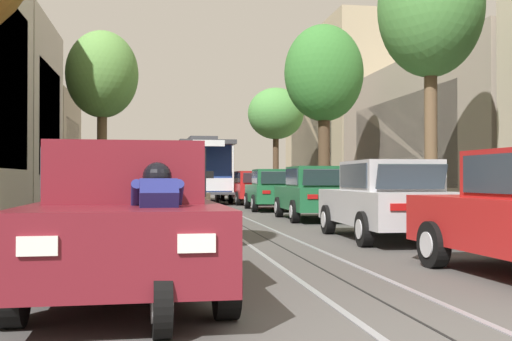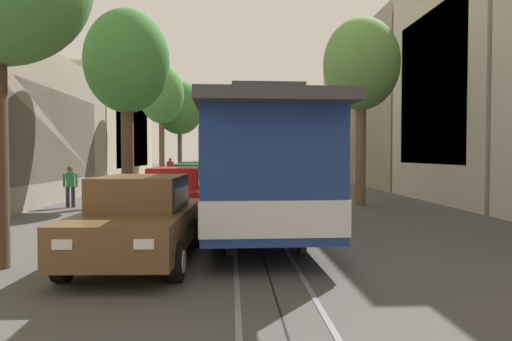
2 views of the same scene
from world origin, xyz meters
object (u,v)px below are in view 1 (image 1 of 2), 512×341
pedestrian_on_left_pavement (362,187)px  parked_car_maroon_near_left (127,218)px  street_tree_kerb_right_second (430,10)px  cable_car_trolley (199,170)px  parked_car_red_fifth_right (252,187)px  street_tree_kerb_right_mid (324,75)px  parked_car_green_fourth_right (274,190)px  motorcycle_with_rider (158,244)px  street_tree_kerb_right_fourth (276,114)px  parked_car_silver_second_right (387,200)px  street_tree_kerb_left_second (102,76)px  parked_car_beige_second_left (153,200)px  parked_car_green_mid_right (316,193)px  parked_car_brown_sixth_right (236,186)px  parked_car_yellow_mid_left (149,193)px

pedestrian_on_left_pavement → parked_car_maroon_near_left: bearing=-115.2°
street_tree_kerb_right_second → cable_car_trolley: street_tree_kerb_right_second is taller
parked_car_red_fifth_right → street_tree_kerb_right_mid: (2.36, -4.33, 4.75)m
parked_car_green_fourth_right → motorcycle_with_rider: bearing=-103.7°
street_tree_kerb_right_mid → street_tree_kerb_right_fourth: (-0.06, 10.38, -0.59)m
parked_car_silver_second_right → street_tree_kerb_left_second: size_ratio=0.61×
parked_car_silver_second_right → street_tree_kerb_right_second: bearing=53.5°
parked_car_green_fourth_right → parked_car_maroon_near_left: bearing=-105.7°
street_tree_kerb_right_fourth → cable_car_trolley: bearing=-148.5°
parked_car_red_fifth_right → cable_car_trolley: (-2.34, 3.21, 0.86)m
street_tree_kerb_right_fourth → cable_car_trolley: street_tree_kerb_right_fourth is taller
parked_car_beige_second_left → parked_car_silver_second_right: same height
street_tree_kerb_right_fourth → pedestrian_on_left_pavement: bearing=-78.2°
parked_car_green_mid_right → parked_car_green_fourth_right: same height
parked_car_red_fifth_right → pedestrian_on_left_pavement: 5.52m
street_tree_kerb_right_second → motorcycle_with_rider: bearing=-125.6°
street_tree_kerb_right_mid → street_tree_kerb_right_fourth: size_ratio=1.18×
pedestrian_on_left_pavement → motorcycle_with_rider: bearing=-113.1°
street_tree_kerb_right_mid → pedestrian_on_left_pavement: size_ratio=4.92×
parked_car_brown_sixth_right → cable_car_trolley: cable_car_trolley is taller
parked_car_green_fourth_right → pedestrian_on_left_pavement: (4.36, 2.35, 0.08)m
parked_car_green_fourth_right → street_tree_kerb_left_second: (-6.67, 2.26, 4.60)m
parked_car_red_fifth_right → pedestrian_on_left_pavement: bearing=-38.9°
parked_car_yellow_mid_left → street_tree_kerb_right_mid: 11.03m
street_tree_kerb_right_second → parked_car_yellow_mid_left: bearing=157.1°
parked_car_green_mid_right → parked_car_brown_sixth_right: (-0.17, 17.26, 0.00)m
parked_car_beige_second_left → parked_car_silver_second_right: (4.65, -0.61, 0.00)m
parked_car_brown_sixth_right → cable_car_trolley: (-2.29, -2.47, 0.86)m
street_tree_kerb_right_fourth → parked_car_yellow_mid_left: bearing=-112.2°
parked_car_green_fourth_right → cable_car_trolley: cable_car_trolley is taller
parked_car_green_fourth_right → cable_car_trolley: (-2.27, 9.02, 0.86)m
street_tree_kerb_right_second → parked_car_brown_sixth_right: bearing=97.2°
parked_car_brown_sixth_right → street_tree_kerb_left_second: bearing=-125.9°
street_tree_kerb_right_mid → pedestrian_on_left_pavement: street_tree_kerb_right_mid is taller
parked_car_green_fourth_right → street_tree_kerb_right_mid: (2.42, 1.48, 4.75)m
parked_car_yellow_mid_left → street_tree_kerb_right_second: size_ratio=0.58×
cable_car_trolley → parked_car_green_mid_right: bearing=-80.6°
motorcycle_with_rider → pedestrian_on_left_pavement: 22.50m
parked_car_maroon_near_left → street_tree_kerb_right_mid: bearing=68.8°
street_tree_kerb_left_second → street_tree_kerb_right_fourth: 13.19m
parked_car_green_mid_right → pedestrian_on_left_pavement: bearing=62.8°
street_tree_kerb_right_mid → parked_car_red_fifth_right: bearing=118.6°
parked_car_green_fourth_right → street_tree_kerb_right_mid: size_ratio=0.58×
parked_car_beige_second_left → street_tree_kerb_right_fourth: bearing=73.3°
street_tree_kerb_left_second → parked_car_green_fourth_right: bearing=-18.7°
street_tree_kerb_left_second → street_tree_kerb_right_second: street_tree_kerb_right_second is taller
parked_car_brown_sixth_right → pedestrian_on_left_pavement: bearing=-64.6°
parked_car_maroon_near_left → parked_car_yellow_mid_left: size_ratio=1.00×
parked_car_beige_second_left → street_tree_kerb_right_second: size_ratio=0.59×
parked_car_red_fifth_right → motorcycle_with_rider: bearing=-100.6°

